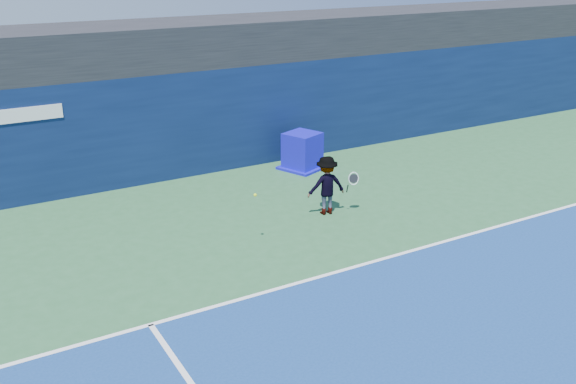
% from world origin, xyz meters
% --- Properties ---
extents(ground, '(80.00, 80.00, 0.00)m').
position_xyz_m(ground, '(0.00, 0.00, 0.00)').
color(ground, '#295B34').
rests_on(ground, ground).
extents(baseline, '(24.00, 0.10, 0.01)m').
position_xyz_m(baseline, '(0.00, 3.00, 0.01)').
color(baseline, white).
rests_on(baseline, ground).
extents(stadium_band, '(36.00, 3.00, 1.20)m').
position_xyz_m(stadium_band, '(0.00, 11.50, 3.60)').
color(stadium_band, black).
rests_on(stadium_band, back_wall_assembly).
extents(back_wall_assembly, '(36.00, 1.03, 3.00)m').
position_xyz_m(back_wall_assembly, '(-0.00, 10.50, 1.50)').
color(back_wall_assembly, '#0A183C').
rests_on(back_wall_assembly, ground).
extents(equipment_cart, '(1.47, 1.47, 1.09)m').
position_xyz_m(equipment_cart, '(1.75, 9.03, 0.50)').
color(equipment_cart, '#120DB8').
rests_on(equipment_cart, ground).
extents(tennis_player, '(1.24, 0.73, 1.47)m').
position_xyz_m(tennis_player, '(0.44, 5.74, 0.74)').
color(tennis_player, white).
rests_on(tennis_player, ground).
extents(tennis_ball, '(0.07, 0.07, 0.07)m').
position_xyz_m(tennis_ball, '(-1.88, 5.02, 1.16)').
color(tennis_ball, '#CBE519').
rests_on(tennis_ball, ground).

